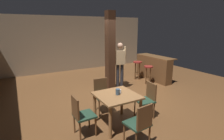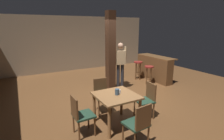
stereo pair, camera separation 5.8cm
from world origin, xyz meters
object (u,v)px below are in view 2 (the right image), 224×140
(chair_north, at_px, (102,93))
(standing_person, at_px, (120,63))
(bar_stool_near, at_px, (149,70))
(bar_stool_mid, at_px, (138,66))
(salt_shaker, at_px, (120,91))
(napkin_cup, at_px, (117,92))
(chair_east, at_px, (147,98))
(bar_counter, at_px, (154,68))
(chair_west, at_px, (80,114))
(chair_south, at_px, (139,123))
(dining_table, at_px, (116,100))

(chair_north, relative_size, standing_person, 0.52)
(bar_stool_near, bearing_deg, bar_stool_mid, 88.96)
(salt_shaker, height_order, bar_stool_near, salt_shaker)
(napkin_cup, height_order, standing_person, standing_person)
(napkin_cup, relative_size, standing_person, 0.08)
(napkin_cup, bearing_deg, chair_east, -2.54)
(napkin_cup, height_order, bar_stool_near, napkin_cup)
(chair_north, xyz_separation_m, napkin_cup, (-0.00, -0.83, 0.32))
(chair_north, distance_m, bar_stool_near, 2.93)
(bar_counter, bearing_deg, standing_person, -170.97)
(chair_west, height_order, chair_north, same)
(chair_east, distance_m, chair_south, 1.22)
(chair_west, bearing_deg, bar_stool_mid, 37.57)
(chair_east, xyz_separation_m, bar_stool_near, (1.82, 2.06, 0.05))
(bar_counter, bearing_deg, salt_shaker, -143.64)
(salt_shaker, bearing_deg, bar_counter, 36.36)
(chair_south, distance_m, napkin_cup, 0.93)
(standing_person, bearing_deg, dining_table, -123.58)
(bar_stool_near, bearing_deg, standing_person, 178.77)
(chair_west, distance_m, napkin_cup, 0.95)
(chair_south, relative_size, standing_person, 0.52)
(bar_stool_mid, bearing_deg, chair_east, -123.23)
(salt_shaker, xyz_separation_m, standing_person, (1.23, 2.00, 0.20))
(salt_shaker, xyz_separation_m, bar_stool_near, (2.57, 1.98, -0.25))
(salt_shaker, height_order, standing_person, standing_person)
(napkin_cup, relative_size, bar_stool_mid, 0.17)
(chair_west, relative_size, chair_south, 1.00)
(napkin_cup, bearing_deg, chair_north, 89.76)
(chair_east, height_order, salt_shaker, chair_east)
(chair_west, xyz_separation_m, salt_shaker, (1.00, 0.04, 0.30))
(standing_person, xyz_separation_m, bar_stool_mid, (1.35, 0.71, -0.40))
(dining_table, xyz_separation_m, chair_north, (0.02, 0.83, -0.12))
(napkin_cup, bearing_deg, dining_table, 165.18)
(chair_north, bearing_deg, chair_west, -137.35)
(chair_west, bearing_deg, standing_person, 42.52)
(chair_north, xyz_separation_m, chair_south, (-0.04, -1.70, 0.00))
(chair_south, xyz_separation_m, salt_shaker, (0.14, 0.92, 0.30))
(chair_north, height_order, bar_stool_mid, chair_north)
(chair_west, height_order, bar_stool_near, chair_west)
(chair_south, height_order, bar_counter, bar_counter)
(dining_table, bearing_deg, standing_person, 56.42)
(chair_east, relative_size, bar_stool_mid, 1.12)
(napkin_cup, height_order, bar_stool_mid, napkin_cup)
(chair_east, bearing_deg, napkin_cup, 177.46)
(chair_east, height_order, bar_stool_mid, chair_east)
(salt_shaker, height_order, bar_counter, bar_counter)
(chair_north, height_order, napkin_cup, chair_north)
(chair_west, distance_m, bar_counter, 4.75)
(chair_south, bearing_deg, bar_counter, 44.58)
(chair_west, bearing_deg, bar_stool_near, 29.49)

